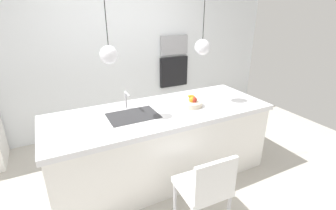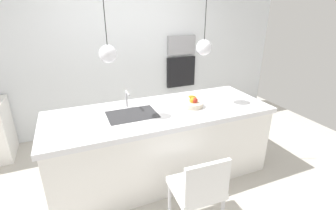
{
  "view_description": "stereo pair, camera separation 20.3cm",
  "coord_description": "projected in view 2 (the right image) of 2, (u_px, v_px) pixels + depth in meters",
  "views": [
    {
      "loc": [
        -1.14,
        -2.44,
        2.05
      ],
      "look_at": [
        0.1,
        0.0,
        0.96
      ],
      "focal_mm": 26.17,
      "sensor_mm": 36.0,
      "label": 1
    },
    {
      "loc": [
        -0.95,
        -2.52,
        2.05
      ],
      "look_at": [
        0.1,
        0.0,
        0.96
      ],
      "focal_mm": 26.17,
      "sensor_mm": 36.0,
      "label": 2
    }
  ],
  "objects": [
    {
      "name": "fruit_bowl",
      "position": [
        192.0,
        103.0,
        3.01
      ],
      "size": [
        0.26,
        0.26,
        0.16
      ],
      "color": "beige",
      "rests_on": "kitchen_island"
    },
    {
      "name": "pendant_light_right",
      "position": [
        204.0,
        47.0,
        2.86
      ],
      "size": [
        0.19,
        0.19,
        0.79
      ],
      "color": "silver"
    },
    {
      "name": "chair_near",
      "position": [
        199.0,
        188.0,
        2.27
      ],
      "size": [
        0.47,
        0.46,
        0.85
      ],
      "color": "white",
      "rests_on": "ground"
    },
    {
      "name": "pendant_light_left",
      "position": [
        108.0,
        54.0,
        2.47
      ],
      "size": [
        0.19,
        0.19,
        0.79
      ],
      "color": "silver"
    },
    {
      "name": "microwave",
      "position": [
        181.0,
        45.0,
        4.46
      ],
      "size": [
        0.54,
        0.08,
        0.34
      ],
      "primitive_type": "cube",
      "color": "#9E9EA3",
      "rests_on": "back_wall"
    },
    {
      "name": "sink_basin",
      "position": [
        132.0,
        115.0,
        2.81
      ],
      "size": [
        0.56,
        0.4,
        0.02
      ],
      "primitive_type": "cube",
      "color": "#2D2D30",
      "rests_on": "kitchen_island"
    },
    {
      "name": "oven",
      "position": [
        181.0,
        72.0,
        4.64
      ],
      "size": [
        0.56,
        0.08,
        0.56
      ],
      "primitive_type": "cube",
      "color": "black",
      "rests_on": "back_wall"
    },
    {
      "name": "floor",
      "position": [
        161.0,
        173.0,
        3.27
      ],
      "size": [
        6.6,
        6.6,
        0.0
      ],
      "primitive_type": "plane",
      "color": "#BCB7AD",
      "rests_on": "ground"
    },
    {
      "name": "faucet",
      "position": [
        127.0,
        97.0,
        2.93
      ],
      "size": [
        0.02,
        0.17,
        0.22
      ],
      "color": "silver",
      "rests_on": "kitchen_island"
    },
    {
      "name": "kitchen_island",
      "position": [
        161.0,
        143.0,
        3.1
      ],
      "size": [
        2.68,
        0.99,
        0.91
      ],
      "color": "white",
      "rests_on": "ground"
    },
    {
      "name": "back_wall",
      "position": [
        126.0,
        54.0,
        4.2
      ],
      "size": [
        6.0,
        0.1,
        2.6
      ],
      "primitive_type": "cube",
      "color": "white",
      "rests_on": "ground"
    }
  ]
}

